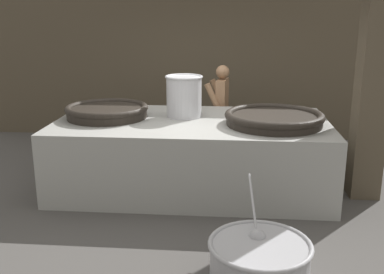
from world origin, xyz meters
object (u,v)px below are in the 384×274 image
object	(u,v)px
giant_wok_far	(274,118)
stock_pot	(184,96)
prep_bowl_vegetables	(259,260)
cook	(221,109)
giant_wok_near	(107,111)

from	to	relation	value
giant_wok_far	stock_pot	size ratio (longest dim) A/B	2.23
prep_bowl_vegetables	cook	bearing A→B (deg)	96.89
cook	prep_bowl_vegetables	world-z (taller)	cook
cook	prep_bowl_vegetables	bearing A→B (deg)	104.59
cook	prep_bowl_vegetables	xyz separation A→B (m)	(0.44, -3.61, -0.63)
giant_wok_near	prep_bowl_vegetables	world-z (taller)	giant_wok_near
giant_wok_far	cook	bearing A→B (deg)	115.87
cook	prep_bowl_vegetables	distance (m)	3.69
cook	giant_wok_near	bearing A→B (deg)	46.07
giant_wok_near	prep_bowl_vegetables	size ratio (longest dim) A/B	0.94
giant_wok_near	giant_wok_far	distance (m)	2.31
giant_wok_near	cook	distance (m)	2.02
giant_wok_near	giant_wok_far	bearing A→B (deg)	-5.79
giant_wok_near	stock_pot	distance (m)	1.10
giant_wok_near	giant_wok_far	size ratio (longest dim) A/B	0.89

